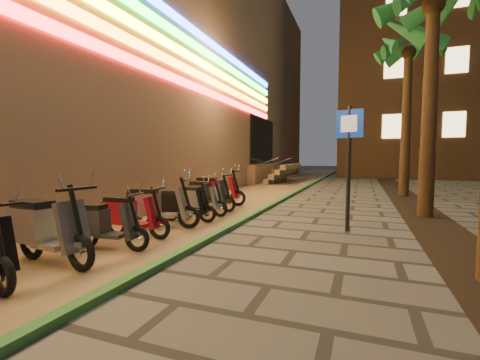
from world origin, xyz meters
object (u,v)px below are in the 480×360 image
at_px(scooter_4, 44,228).
at_px(scooter_5, 101,224).
at_px(scooter_9, 198,199).
at_px(scooter_8, 181,204).
at_px(scooter_11, 214,190).
at_px(scooter_10, 207,194).
at_px(pedestrian_sign, 349,151).
at_px(scooter_6, 129,215).
at_px(scooter_7, 155,206).

relative_size(scooter_4, scooter_5, 1.20).
xyz_separation_m(scooter_4, scooter_9, (0.25, 4.56, -0.09)).
relative_size(scooter_8, scooter_11, 0.84).
relative_size(scooter_9, scooter_11, 0.85).
relative_size(scooter_10, scooter_11, 0.94).
bearing_deg(pedestrian_sign, scooter_6, -133.02).
bearing_deg(scooter_5, scooter_10, 84.05).
bearing_deg(scooter_11, pedestrian_sign, -35.88).
relative_size(scooter_6, scooter_11, 0.87).
bearing_deg(scooter_5, scooter_11, 85.95).
relative_size(scooter_6, scooter_7, 0.90).
bearing_deg(scooter_11, scooter_8, -88.91).
distance_m(pedestrian_sign, scooter_11, 5.25).
bearing_deg(scooter_9, scooter_7, -91.47).
bearing_deg(scooter_11, scooter_9, -86.05).
xyz_separation_m(pedestrian_sign, scooter_8, (-4.05, -0.41, -1.35)).
distance_m(scooter_7, scooter_11, 3.74).
xyz_separation_m(scooter_7, scooter_8, (0.18, 0.88, -0.07)).
distance_m(pedestrian_sign, scooter_10, 4.67).
bearing_deg(scooter_5, pedestrian_sign, 29.10).
xyz_separation_m(pedestrian_sign, scooter_7, (-4.24, -1.29, -1.28)).
height_order(scooter_9, scooter_10, scooter_10).
xyz_separation_m(scooter_5, scooter_8, (0.04, 2.68, -0.01)).
bearing_deg(scooter_11, scooter_5, -93.25).
distance_m(scooter_6, scooter_11, 4.64).
bearing_deg(scooter_10, scooter_9, -71.46).
height_order(scooter_6, scooter_7, scooter_7).
distance_m(scooter_5, scooter_11, 5.55).
relative_size(pedestrian_sign, scooter_11, 1.58).
height_order(scooter_6, scooter_9, scooter_6).
height_order(pedestrian_sign, scooter_7, pedestrian_sign).
bearing_deg(scooter_4, pedestrian_sign, 49.01).
xyz_separation_m(pedestrian_sign, scooter_5, (-4.09, -3.09, -1.35)).
bearing_deg(scooter_4, scooter_8, 91.78).
bearing_deg(scooter_9, pedestrian_sign, -5.24).
bearing_deg(scooter_7, scooter_8, 62.11).
bearing_deg(scooter_4, scooter_11, 97.53).
xyz_separation_m(scooter_6, scooter_10, (-0.01, 3.61, 0.04)).
relative_size(scooter_7, scooter_10, 1.02).
distance_m(scooter_4, scooter_9, 4.57).
distance_m(pedestrian_sign, scooter_4, 6.03).
bearing_deg(scooter_5, scooter_7, 86.71).
bearing_deg(scooter_10, scooter_6, -81.06).
distance_m(scooter_9, scooter_11, 1.91).
bearing_deg(scooter_10, pedestrian_sign, -9.91).
bearing_deg(scooter_9, scooter_5, -87.11).
relative_size(scooter_7, scooter_9, 1.14).
distance_m(scooter_8, scooter_10, 1.85).
xyz_separation_m(scooter_4, scooter_5, (0.26, 0.90, -0.09)).
distance_m(scooter_6, scooter_9, 2.76).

